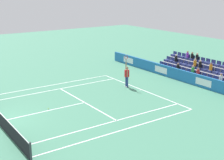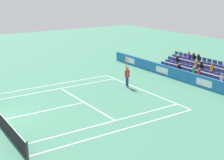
{
  "view_description": "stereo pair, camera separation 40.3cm",
  "coord_description": "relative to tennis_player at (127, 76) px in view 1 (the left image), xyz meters",
  "views": [
    {
      "loc": [
        -19.79,
        4.75,
        8.24
      ],
      "look_at": [
        0.68,
        -9.34,
        1.1
      ],
      "focal_mm": 51.91,
      "sensor_mm": 36.0,
      "label": 1
    },
    {
      "loc": [
        -20.02,
        4.41,
        8.24
      ],
      "look_at": [
        0.68,
        -9.34,
        1.1
      ],
      "focal_mm": 51.91,
      "sensor_mm": 36.0,
      "label": 2
    }
  ],
  "objects": [
    {
      "name": "line_baseline",
      "position": [
        -1.37,
        -0.55,
        -0.99
      ],
      "size": [
        10.97,
        0.1,
        0.01
      ],
      "primitive_type": "cube",
      "color": "white",
      "rests_on": "ground"
    },
    {
      "name": "line_service",
      "position": [
        -1.37,
        4.94,
        -0.99
      ],
      "size": [
        8.23,
        0.1,
        0.01
      ],
      "primitive_type": "cube",
      "color": "white",
      "rests_on": "ground"
    },
    {
      "name": "line_centre_service",
      "position": [
        -1.37,
        8.14,
        -0.99
      ],
      "size": [
        0.1,
        6.4,
        0.01
      ],
      "primitive_type": "cube",
      "color": "white",
      "rests_on": "ground"
    },
    {
      "name": "line_singles_sideline_left",
      "position": [
        2.75,
        5.39,
        -0.99
      ],
      "size": [
        0.1,
        11.89,
        0.01
      ],
      "primitive_type": "cube",
      "color": "white",
      "rests_on": "ground"
    },
    {
      "name": "line_singles_sideline_right",
      "position": [
        -5.48,
        5.39,
        -0.99
      ],
      "size": [
        0.1,
        11.89,
        0.01
      ],
      "primitive_type": "cube",
      "color": "white",
      "rests_on": "ground"
    },
    {
      "name": "line_doubles_sideline_left",
      "position": [
        4.12,
        5.39,
        -0.99
      ],
      "size": [
        0.1,
        11.89,
        0.01
      ],
      "primitive_type": "cube",
      "color": "white",
      "rests_on": "ground"
    },
    {
      "name": "line_doubles_sideline_right",
      "position": [
        -6.85,
        5.39,
        -0.99
      ],
      "size": [
        0.1,
        11.89,
        0.01
      ],
      "primitive_type": "cube",
      "color": "white",
      "rests_on": "ground"
    },
    {
      "name": "line_centre_mark",
      "position": [
        -1.37,
        -0.45,
        -0.99
      ],
      "size": [
        0.1,
        0.2,
        0.01
      ],
      "primitive_type": "cube",
      "color": "white",
      "rests_on": "ground"
    },
    {
      "name": "sponsor_barrier",
      "position": [
        -1.37,
        -5.2,
        -0.47
      ],
      "size": [
        20.88,
        0.22,
        1.04
      ],
      "color": "#1E66AD",
      "rests_on": "ground"
    },
    {
      "name": "tennis_player",
      "position": [
        0.0,
        0.0,
        0.0
      ],
      "size": [
        0.51,
        0.41,
        2.85
      ],
      "color": "navy",
      "rests_on": "ground"
    },
    {
      "name": "stadium_stand",
      "position": [
        -1.38,
        -7.51,
        -0.44
      ],
      "size": [
        8.68,
        2.85,
        2.12
      ],
      "color": "gray",
      "rests_on": "ground"
    },
    {
      "name": "loose_tennis_ball",
      "position": [
        -1.07,
        7.71,
        -0.96
      ],
      "size": [
        0.07,
        0.07,
        0.07
      ],
      "primitive_type": "sphere",
      "color": "#D1E533",
      "rests_on": "ground"
    }
  ]
}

